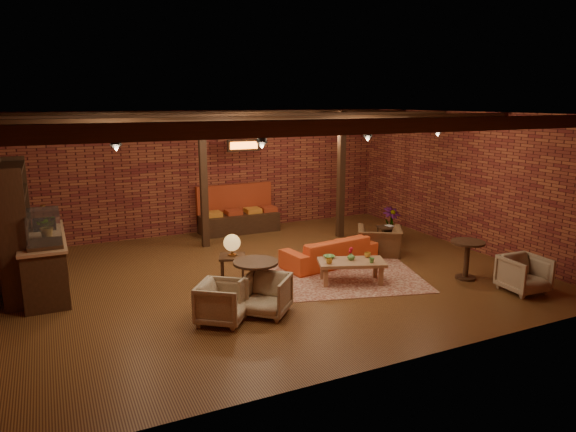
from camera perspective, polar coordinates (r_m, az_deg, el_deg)
name	(u,v)px	position (r m, az deg, el deg)	size (l,w,h in m)	color
floor	(271,275)	(10.44, -1.86, -6.56)	(10.00, 10.00, 0.00)	#381B0E
ceiling	(270,114)	(9.86, -1.99, 11.29)	(10.00, 8.00, 0.02)	black
wall_back	(211,172)	(13.75, -8.59, 4.86)	(10.00, 0.02, 3.20)	maroon
wall_front	(396,250)	(6.64, 11.94, -3.67)	(10.00, 0.02, 3.20)	maroon
wall_right	(465,181)	(12.83, 19.08, 3.75)	(0.02, 8.00, 3.20)	maroon
ceiling_beams	(270,120)	(9.86, -1.99, 10.59)	(9.80, 6.40, 0.22)	black
ceiling_pipe	(241,128)	(11.36, -5.23, 9.66)	(0.12, 0.12, 9.60)	black
post_left	(204,181)	(12.25, -9.37, 3.88)	(0.16, 0.16, 3.20)	black
post_right	(341,175)	(13.05, 5.92, 4.52)	(0.16, 0.16, 3.20)	black
service_counter	(44,249)	(10.39, -25.52, -3.29)	(0.80, 2.50, 1.60)	black
plant_counter	(47,223)	(10.49, -25.20, -0.76)	(0.35, 0.39, 0.30)	#337F33
shelving_hutch	(17,229)	(10.41, -27.93, -1.24)	(0.52, 2.00, 2.40)	black
banquette	(239,214)	(13.70, -5.49, 0.24)	(2.10, 0.70, 1.00)	#9B3319
service_sign	(243,145)	(13.00, -4.98, 7.84)	(0.86, 0.06, 0.30)	orange
ceiling_spotlights	(270,132)	(9.87, -1.98, 9.32)	(6.40, 4.40, 0.28)	black
rug	(345,277)	(10.36, 6.30, -6.75)	(2.98, 2.28, 0.01)	maroon
sofa	(329,251)	(11.01, 4.62, -3.91)	(2.07, 0.81, 0.61)	#CD441C
coffee_table	(351,263)	(9.98, 6.98, -5.22)	(1.41, 1.05, 0.69)	#A5784D
side_table_lamp	(232,247)	(9.69, -6.23, -3.41)	(0.62, 0.62, 1.00)	black
round_table_left	(256,276)	(8.77, -3.59, -6.64)	(0.77, 0.77, 0.80)	black
armchair_a	(222,301)	(8.25, -7.36, -9.30)	(0.71, 0.66, 0.73)	beige
armchair_b	(266,293)	(8.49, -2.45, -8.53)	(0.71, 0.67, 0.73)	beige
armchair_right	(379,237)	(11.83, 10.13, -2.27)	(0.97, 0.63, 0.85)	brown
side_table_book	(387,228)	(12.68, 10.92, -1.30)	(0.49, 0.49, 0.48)	black
round_table_right	(467,254)	(10.66, 19.28, -3.98)	(0.65, 0.65, 0.77)	black
armchair_far	(524,272)	(10.38, 24.76, -5.72)	(0.72, 0.67, 0.74)	beige
plant_tall	(392,191)	(12.89, 11.50, 2.77)	(1.43, 1.43, 2.55)	#4C7F4C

